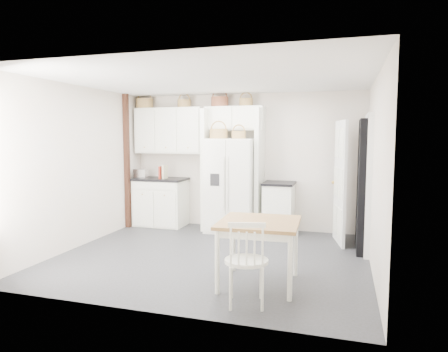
% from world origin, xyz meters
% --- Properties ---
extents(floor, '(4.50, 4.50, 0.00)m').
position_xyz_m(floor, '(0.00, 0.00, 0.00)').
color(floor, '#2C2C2C').
rests_on(floor, ground).
extents(ceiling, '(4.50, 4.50, 0.00)m').
position_xyz_m(ceiling, '(0.00, 0.00, 2.60)').
color(ceiling, white).
rests_on(ceiling, wall_back).
extents(wall_back, '(4.50, 0.00, 4.50)m').
position_xyz_m(wall_back, '(0.00, 2.00, 1.30)').
color(wall_back, beige).
rests_on(wall_back, floor).
extents(wall_left, '(0.00, 4.00, 4.00)m').
position_xyz_m(wall_left, '(-2.25, 0.00, 1.30)').
color(wall_left, beige).
rests_on(wall_left, floor).
extents(wall_right, '(0.00, 4.00, 4.00)m').
position_xyz_m(wall_right, '(2.25, 0.00, 1.30)').
color(wall_right, beige).
rests_on(wall_right, floor).
extents(refrigerator, '(0.90, 0.73, 1.75)m').
position_xyz_m(refrigerator, '(-0.15, 1.61, 0.87)').
color(refrigerator, white).
rests_on(refrigerator, floor).
extents(base_cab_left, '(0.99, 0.62, 0.91)m').
position_xyz_m(base_cab_left, '(-1.65, 1.70, 0.46)').
color(base_cab_left, white).
rests_on(base_cab_left, floor).
extents(base_cab_right, '(0.52, 0.62, 0.91)m').
position_xyz_m(base_cab_right, '(0.73, 1.70, 0.46)').
color(base_cab_right, white).
rests_on(base_cab_right, floor).
extents(dining_table, '(0.98, 0.98, 0.78)m').
position_xyz_m(dining_table, '(0.90, -0.91, 0.39)').
color(dining_table, brown).
rests_on(dining_table, floor).
extents(windsor_chair, '(0.55, 0.52, 0.95)m').
position_xyz_m(windsor_chair, '(0.90, -1.52, 0.48)').
color(windsor_chair, white).
rests_on(windsor_chair, floor).
extents(counter_left, '(1.03, 0.66, 0.04)m').
position_xyz_m(counter_left, '(-1.65, 1.70, 0.93)').
color(counter_left, black).
rests_on(counter_left, base_cab_left).
extents(counter_right, '(0.56, 0.66, 0.04)m').
position_xyz_m(counter_right, '(0.73, 1.70, 0.93)').
color(counter_right, black).
rests_on(counter_right, base_cab_right).
extents(toaster, '(0.26, 0.16, 0.18)m').
position_xyz_m(toaster, '(-2.05, 1.61, 1.04)').
color(toaster, silver).
rests_on(toaster, counter_left).
extents(cookbook_red, '(0.06, 0.17, 0.25)m').
position_xyz_m(cookbook_red, '(-1.59, 1.62, 1.08)').
color(cookbook_red, '#A92F1E').
rests_on(cookbook_red, counter_left).
extents(cookbook_cream, '(0.05, 0.18, 0.27)m').
position_xyz_m(cookbook_cream, '(-1.52, 1.62, 1.09)').
color(cookbook_cream, beige).
rests_on(cookbook_cream, counter_left).
extents(basket_upper_a, '(0.34, 0.34, 0.20)m').
position_xyz_m(basket_upper_a, '(-2.05, 1.83, 2.45)').
color(basket_upper_a, '#A2783A').
rests_on(basket_upper_a, upper_cabinet).
extents(basket_upper_c, '(0.27, 0.27, 0.15)m').
position_xyz_m(basket_upper_c, '(-1.18, 1.83, 2.43)').
color(basket_upper_c, '#A2783A').
rests_on(basket_upper_c, upper_cabinet).
extents(basket_bridge_a, '(0.33, 0.33, 0.19)m').
position_xyz_m(basket_bridge_a, '(-0.45, 1.83, 2.44)').
color(basket_bridge_a, brown).
rests_on(basket_bridge_a, bridge_cabinet).
extents(basket_bridge_b, '(0.26, 0.26, 0.15)m').
position_xyz_m(basket_bridge_b, '(0.06, 1.83, 2.42)').
color(basket_bridge_b, '#A2783A').
rests_on(basket_bridge_b, bridge_cabinet).
extents(basket_fridge_a, '(0.33, 0.33, 0.18)m').
position_xyz_m(basket_fridge_a, '(-0.38, 1.51, 1.84)').
color(basket_fridge_a, '#A2783A').
rests_on(basket_fridge_a, refrigerator).
extents(basket_fridge_b, '(0.26, 0.26, 0.14)m').
position_xyz_m(basket_fridge_b, '(0.01, 1.51, 1.82)').
color(basket_fridge_b, '#A2783A').
rests_on(basket_fridge_b, refrigerator).
extents(upper_cabinet, '(1.40, 0.34, 0.90)m').
position_xyz_m(upper_cabinet, '(-1.50, 1.83, 1.90)').
color(upper_cabinet, white).
rests_on(upper_cabinet, wall_back).
extents(bridge_cabinet, '(1.12, 0.34, 0.45)m').
position_xyz_m(bridge_cabinet, '(-0.15, 1.83, 2.12)').
color(bridge_cabinet, white).
rests_on(bridge_cabinet, wall_back).
extents(fridge_panel_left, '(0.08, 0.60, 2.30)m').
position_xyz_m(fridge_panel_left, '(-0.66, 1.70, 1.15)').
color(fridge_panel_left, white).
rests_on(fridge_panel_left, floor).
extents(fridge_panel_right, '(0.08, 0.60, 2.30)m').
position_xyz_m(fridge_panel_right, '(0.36, 1.70, 1.15)').
color(fridge_panel_right, white).
rests_on(fridge_panel_right, floor).
extents(trim_post, '(0.09, 0.09, 2.60)m').
position_xyz_m(trim_post, '(-2.20, 1.35, 1.30)').
color(trim_post, '#381D12').
rests_on(trim_post, floor).
extents(doorway_void, '(0.18, 0.85, 2.05)m').
position_xyz_m(doorway_void, '(2.16, 1.00, 1.02)').
color(doorway_void, black).
rests_on(doorway_void, floor).
extents(door_slab, '(0.21, 0.79, 2.05)m').
position_xyz_m(door_slab, '(1.80, 1.33, 1.02)').
color(door_slab, white).
rests_on(door_slab, floor).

